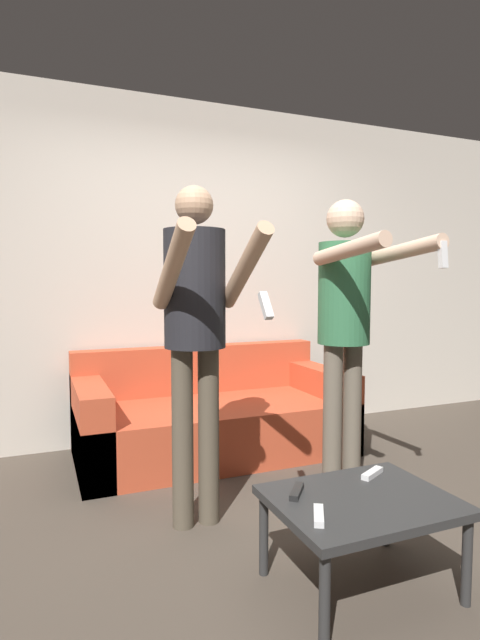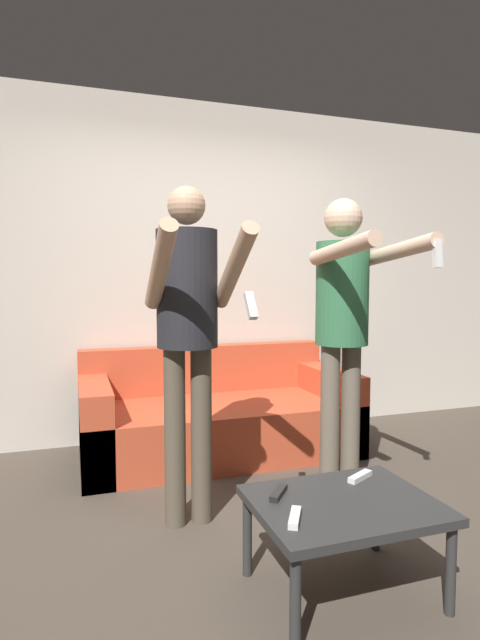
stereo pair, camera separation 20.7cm
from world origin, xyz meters
TOP-DOWN VIEW (x-y plane):
  - ground_plane at (0.00, 0.00)m, footprint 14.00×14.00m
  - wall_back at (0.00, 1.73)m, footprint 6.40×0.06m
  - couch at (-0.01, 1.24)m, footprint 1.95×0.93m
  - person_standing_left at (-0.46, 0.21)m, footprint 0.43×0.67m
  - person_standing_right at (0.43, 0.20)m, footprint 0.42×0.74m
  - coffee_table at (-0.00, -0.56)m, footprint 0.72×0.57m
  - remote_near at (-0.26, -0.65)m, footprint 0.11×0.15m
  - remote_mid at (-0.23, -0.43)m, footprint 0.12×0.14m
  - remote_far at (0.18, -0.39)m, footprint 0.15×0.10m

SIDE VIEW (x-z plane):
  - ground_plane at x=0.00m, z-range 0.00..0.00m
  - couch at x=-0.01m, z-range -0.12..0.63m
  - coffee_table at x=0.00m, z-range 0.15..0.54m
  - remote_near at x=-0.26m, z-range 0.39..0.41m
  - remote_mid at x=-0.23m, z-range 0.39..0.41m
  - remote_far at x=0.18m, z-range 0.39..0.41m
  - person_standing_right at x=0.43m, z-range 0.22..1.94m
  - person_standing_left at x=-0.46m, z-range 0.21..1.95m
  - wall_back at x=0.00m, z-range 0.00..2.70m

